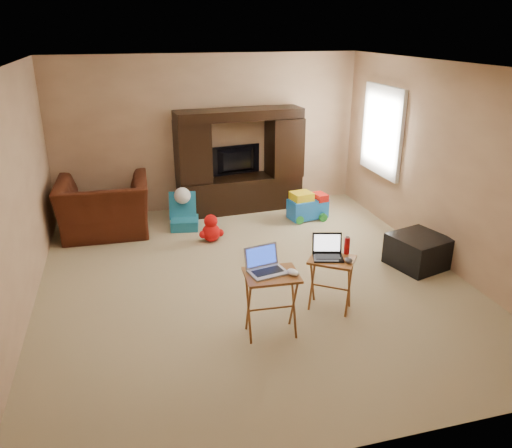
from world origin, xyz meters
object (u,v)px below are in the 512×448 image
object	(u,v)px
recliner	(104,207)
laptop_left	(268,262)
entertainment_center	(240,161)
push_toy	(308,205)
water_bottle	(347,246)
child_rocker	(184,211)
plush_toy	(211,228)
mouse_left	(293,272)
tray_table_right	(331,284)
television	(238,161)
laptop_right	(328,248)
ottoman	(418,251)
tray_table_left	(271,304)
mouse_right	(348,260)

from	to	relation	value
recliner	laptop_left	size ratio (longest dim) A/B	3.62
recliner	entertainment_center	bearing A→B (deg)	-164.72
push_toy	water_bottle	distance (m)	2.64
child_rocker	plush_toy	distance (m)	0.67
entertainment_center	mouse_left	size ratio (longest dim) A/B	14.94
plush_toy	tray_table_right	world-z (taller)	tray_table_right
entertainment_center	child_rocker	xyz separation A→B (m)	(-1.01, -0.61, -0.56)
television	tray_table_right	bearing A→B (deg)	83.78
laptop_right	ottoman	bearing A→B (deg)	38.67
television	ottoman	xyz separation A→B (m)	(1.71, -2.81, -0.60)
tray_table_right	mouse_left	world-z (taller)	mouse_left
television	tray_table_right	distance (m)	3.53
television	ottoman	bearing A→B (deg)	111.79
water_bottle	tray_table_right	bearing A→B (deg)	-158.20
laptop_left	mouse_left	distance (m)	0.26
entertainment_center	mouse_left	distance (m)	3.74
tray_table_left	mouse_right	world-z (taller)	tray_table_left
recliner	tray_table_right	bearing A→B (deg)	131.75
ottoman	water_bottle	bearing A→B (deg)	-155.19
recliner	child_rocker	xyz separation A→B (m)	(1.15, -0.09, -0.14)
plush_toy	push_toy	size ratio (longest dim) A/B	0.66
plush_toy	mouse_left	size ratio (longest dim) A/B	2.98
recliner	mouse_left	distance (m)	3.68
tray_table_left	mouse_right	distance (m)	0.95
push_toy	television	bearing A→B (deg)	127.80
television	tray_table_left	bearing A→B (deg)	72.11
push_toy	tray_table_right	xyz separation A→B (m)	(-0.73, -2.63, 0.07)
child_rocker	ottoman	distance (m)	3.42
plush_toy	push_toy	distance (m)	1.72
child_rocker	laptop_left	size ratio (longest dim) A/B	1.54
plush_toy	water_bottle	bearing A→B (deg)	-61.60
recliner	tray_table_left	distance (m)	3.52
laptop_left	plush_toy	bearing A→B (deg)	81.62
entertainment_center	laptop_right	size ratio (longest dim) A/B	6.50
ottoman	mouse_left	world-z (taller)	mouse_left
television	push_toy	bearing A→B (deg)	127.75
plush_toy	water_bottle	world-z (taller)	water_bottle
push_toy	entertainment_center	bearing A→B (deg)	132.85
recliner	mouse_right	world-z (taller)	recliner
entertainment_center	water_bottle	size ratio (longest dim) A/B	11.05
ottoman	tray_table_left	world-z (taller)	tray_table_left
recliner	mouse_right	distance (m)	3.87
push_toy	water_bottle	xyz separation A→B (m)	(-0.53, -2.55, 0.46)
water_bottle	television	bearing A→B (deg)	96.83
plush_toy	ottoman	world-z (taller)	plush_toy
entertainment_center	mouse_left	xyz separation A→B (m)	(-0.36, -3.72, -0.13)
laptop_left	water_bottle	world-z (taller)	laptop_left
child_rocker	water_bottle	size ratio (longest dim) A/B	2.94
television	water_bottle	xyz separation A→B (m)	(0.41, -3.41, -0.11)
mouse_left	mouse_right	distance (m)	0.75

